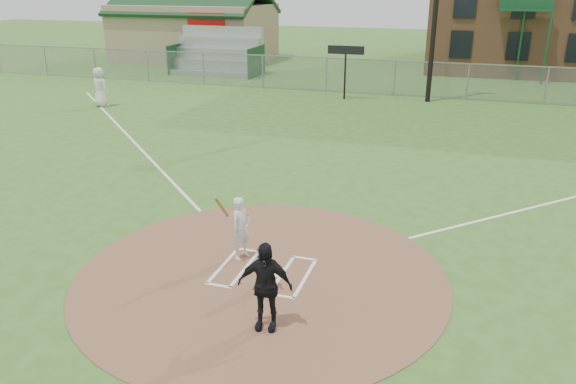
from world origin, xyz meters
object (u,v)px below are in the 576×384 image
(batter_at_plate, at_px, (241,228))
(ondeck_player, at_px, (100,87))
(umpire, at_px, (265,286))
(home_plate, at_px, (273,272))
(catcher, at_px, (263,269))

(batter_at_plate, bearing_deg, ondeck_player, 134.51)
(umpire, xyz_separation_m, batter_at_plate, (-1.52, 2.54, -0.12))
(umpire, xyz_separation_m, ondeck_player, (-15.10, 16.36, 0.10))
(home_plate, bearing_deg, ondeck_player, 135.51)
(home_plate, relative_size, catcher, 0.41)
(catcher, distance_m, umpire, 1.40)
(batter_at_plate, bearing_deg, home_plate, -26.06)
(catcher, bearing_deg, home_plate, 92.90)
(home_plate, xyz_separation_m, umpire, (0.55, -2.06, 0.88))
(catcher, bearing_deg, batter_at_plate, 127.55)
(home_plate, height_order, batter_at_plate, batter_at_plate)
(umpire, distance_m, batter_at_plate, 2.96)
(umpire, relative_size, ondeck_player, 0.88)
(catcher, bearing_deg, ondeck_player, 132.87)
(catcher, distance_m, batter_at_plate, 1.66)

